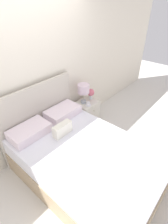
% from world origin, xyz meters
% --- Properties ---
extents(ground_plane, '(12.00, 12.00, 0.00)m').
position_xyz_m(ground_plane, '(0.00, 0.00, 0.00)').
color(ground_plane, silver).
extents(wall_back, '(8.00, 0.06, 2.60)m').
position_xyz_m(wall_back, '(0.00, 0.07, 1.30)').
color(wall_back, silver).
rests_on(wall_back, ground_plane).
extents(bed, '(1.43, 2.12, 1.24)m').
position_xyz_m(bed, '(0.00, -0.99, 0.33)').
color(bed, tan).
rests_on(bed, ground_plane).
extents(nightstand, '(0.46, 0.39, 0.55)m').
position_xyz_m(nightstand, '(1.03, -0.21, 0.27)').
color(nightstand, silver).
rests_on(nightstand, ground_plane).
extents(table_lamp, '(0.23, 0.23, 0.40)m').
position_xyz_m(table_lamp, '(0.98, -0.17, 0.85)').
color(table_lamp, '#A8B2BC').
rests_on(table_lamp, nightstand).
extents(flower_vase, '(0.15, 0.15, 0.23)m').
position_xyz_m(flower_vase, '(1.19, -0.18, 0.69)').
color(flower_vase, white).
rests_on(flower_vase, nightstand).
extents(teacup, '(0.11, 0.11, 0.07)m').
position_xyz_m(teacup, '(0.97, -0.30, 0.58)').
color(teacup, white).
rests_on(teacup, nightstand).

